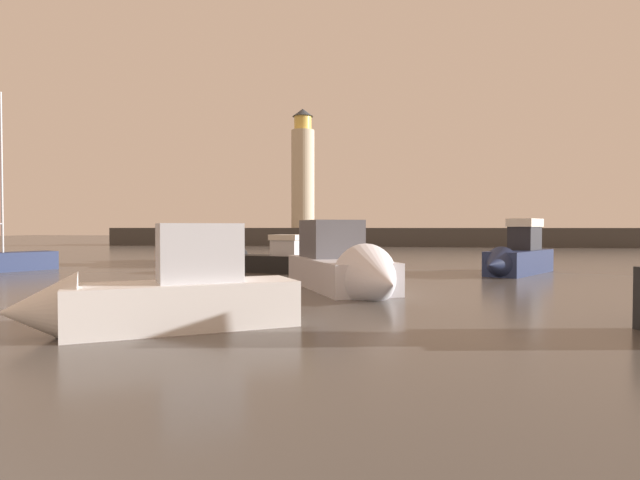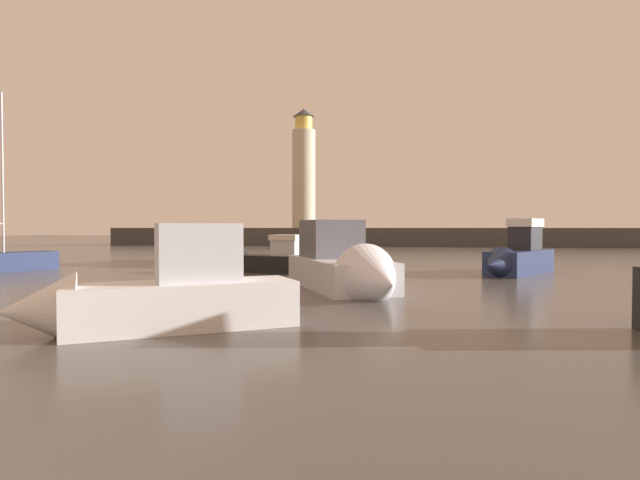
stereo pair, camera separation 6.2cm
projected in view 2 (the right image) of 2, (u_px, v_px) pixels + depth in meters
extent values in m
plane|color=#4C4742|center=(340.00, 263.00, 35.90)|extent=(220.00, 220.00, 0.00)
cube|color=#423F3D|center=(371.00, 237.00, 68.78)|extent=(72.03, 4.72, 2.38)
cylinder|color=beige|center=(304.00, 179.00, 70.04)|extent=(3.11, 3.11, 13.14)
cylinder|color=#F2CC59|center=(304.00, 123.00, 69.85)|extent=(2.33, 2.33, 1.84)
cone|color=#33383D|center=(304.00, 113.00, 69.82)|extent=(2.80, 2.80, 1.05)
cube|color=silver|center=(339.00, 273.00, 21.19)|extent=(5.30, 7.18, 1.20)
cone|color=silver|center=(378.00, 282.00, 17.35)|extent=(3.27, 3.20, 2.50)
cube|color=#595960|center=(331.00, 239.00, 22.15)|extent=(3.07, 3.29, 1.59)
cube|color=black|center=(274.00, 264.00, 28.56)|extent=(5.19, 2.96, 0.93)
cone|color=black|center=(230.00, 262.00, 29.74)|extent=(1.97, 2.04, 1.69)
cube|color=silver|center=(288.00, 248.00, 28.19)|extent=(1.76, 1.62, 0.85)
cube|color=silver|center=(288.00, 237.00, 28.17)|extent=(1.93, 1.78, 0.30)
cube|color=#1E284C|center=(179.00, 255.00, 34.87)|extent=(5.38, 7.17, 1.19)
cone|color=#1E284C|center=(175.00, 252.00, 38.68)|extent=(3.14, 3.07, 2.37)
cube|color=#232328|center=(179.00, 235.00, 34.24)|extent=(2.88, 3.08, 1.51)
cube|color=white|center=(183.00, 305.00, 12.76)|extent=(5.57, 4.37, 1.13)
cone|color=white|center=(38.00, 311.00, 11.55)|extent=(2.26, 2.29, 1.71)
cube|color=silver|center=(198.00, 253.00, 12.87)|extent=(2.33, 2.09, 1.45)
cube|color=#1E284C|center=(520.00, 262.00, 27.65)|extent=(4.49, 5.82, 1.25)
cone|color=#1E284C|center=(496.00, 264.00, 25.13)|extent=(2.25, 2.22, 1.68)
cube|color=#232328|center=(525.00, 238.00, 28.17)|extent=(2.01, 2.20, 1.25)
cube|color=silver|center=(525.00, 223.00, 28.15)|extent=(2.21, 2.42, 0.44)
cylinder|color=#B7B7BC|center=(2.00, 173.00, 28.92)|extent=(0.12, 0.12, 8.92)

